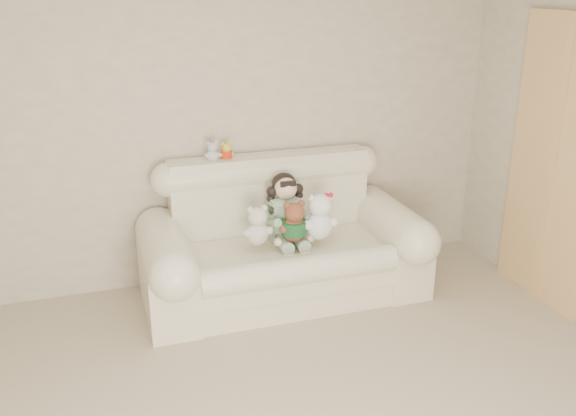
{
  "coord_description": "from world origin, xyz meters",
  "views": [
    {
      "loc": [
        -0.95,
        -2.1,
        2.29
      ],
      "look_at": [
        0.36,
        1.9,
        0.75
      ],
      "focal_mm": 38.93,
      "sensor_mm": 36.0,
      "label": 1
    }
  ],
  "objects_px": {
    "seated_child": "(285,207)",
    "brown_teddy": "(294,218)",
    "white_cat": "(320,212)",
    "sofa": "(284,233)",
    "cream_teddy": "(257,222)"
  },
  "relations": [
    {
      "from": "brown_teddy",
      "to": "white_cat",
      "type": "relative_size",
      "value": 0.86
    },
    {
      "from": "seated_child",
      "to": "brown_teddy",
      "type": "relative_size",
      "value": 1.48
    },
    {
      "from": "seated_child",
      "to": "cream_teddy",
      "type": "height_order",
      "value": "seated_child"
    },
    {
      "from": "brown_teddy",
      "to": "white_cat",
      "type": "distance_m",
      "value": 0.19
    },
    {
      "from": "white_cat",
      "to": "cream_teddy",
      "type": "xyz_separation_m",
      "value": [
        -0.46,
        0.04,
        -0.04
      ]
    },
    {
      "from": "seated_child",
      "to": "white_cat",
      "type": "bearing_deg",
      "value": -58.0
    },
    {
      "from": "seated_child",
      "to": "brown_teddy",
      "type": "height_order",
      "value": "seated_child"
    },
    {
      "from": "sofa",
      "to": "seated_child",
      "type": "height_order",
      "value": "sofa"
    },
    {
      "from": "seated_child",
      "to": "white_cat",
      "type": "height_order",
      "value": "seated_child"
    },
    {
      "from": "white_cat",
      "to": "seated_child",
      "type": "bearing_deg",
      "value": 110.55
    },
    {
      "from": "sofa",
      "to": "cream_teddy",
      "type": "xyz_separation_m",
      "value": [
        -0.23,
        -0.1,
        0.16
      ]
    },
    {
      "from": "sofa",
      "to": "white_cat",
      "type": "xyz_separation_m",
      "value": [
        0.23,
        -0.14,
        0.2
      ]
    },
    {
      "from": "cream_teddy",
      "to": "brown_teddy",
      "type": "bearing_deg",
      "value": -27.24
    },
    {
      "from": "cream_teddy",
      "to": "sofa",
      "type": "bearing_deg",
      "value": 1.59
    },
    {
      "from": "seated_child",
      "to": "white_cat",
      "type": "relative_size",
      "value": 1.27
    }
  ]
}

